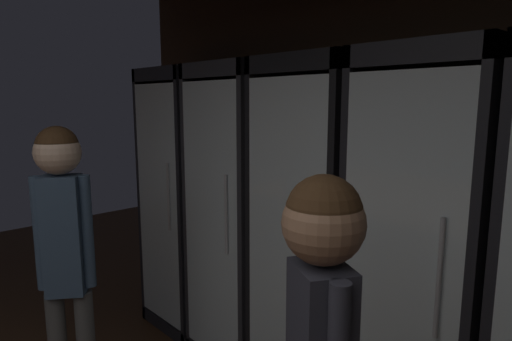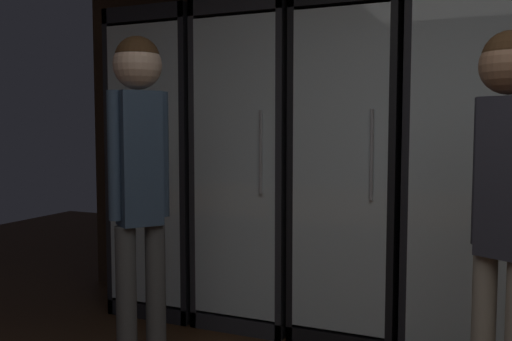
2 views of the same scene
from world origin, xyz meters
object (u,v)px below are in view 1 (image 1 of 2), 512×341
(cooler_center, at_px, (323,239))
(cooler_left, at_px, (249,218))
(cooler_right, at_px, (431,271))
(shopper_far, at_px, (64,243))
(cooler_far_left, at_px, (195,202))

(cooler_center, bearing_deg, cooler_left, 179.95)
(cooler_right, relative_size, shopper_far, 1.21)
(cooler_right, bearing_deg, shopper_far, -137.75)
(cooler_right, bearing_deg, cooler_center, -179.72)
(cooler_center, xyz_separation_m, shopper_far, (-0.71, -1.25, 0.09))
(cooler_left, xyz_separation_m, cooler_right, (1.32, 0.00, 0.00))
(cooler_far_left, distance_m, shopper_far, 1.39)
(cooler_left, relative_size, cooler_right, 1.00)
(cooler_left, distance_m, cooler_right, 1.32)
(cooler_far_left, bearing_deg, cooler_right, 0.05)
(cooler_far_left, relative_size, cooler_left, 1.00)
(cooler_center, bearing_deg, shopper_far, -119.81)
(cooler_center, xyz_separation_m, cooler_right, (0.66, 0.00, 0.00))
(cooler_far_left, height_order, cooler_left, same)
(shopper_far, bearing_deg, cooler_center, 60.19)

